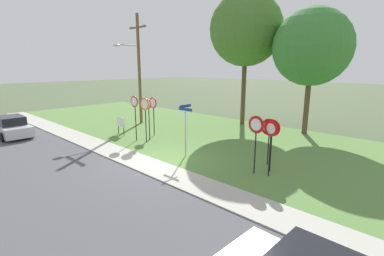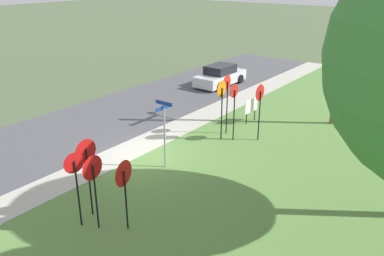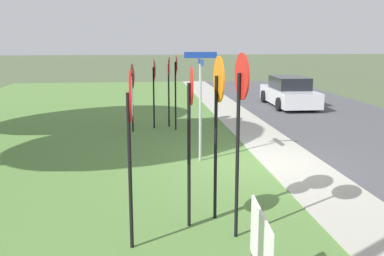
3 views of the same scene
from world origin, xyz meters
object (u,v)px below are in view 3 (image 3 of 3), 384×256
at_px(stop_sign_near_left, 191,115).
at_px(stop_sign_near_right, 218,101).
at_px(yield_sign_near_right, 133,81).
at_px(notice_board, 261,248).
at_px(stop_sign_far_center, 240,106).
at_px(yield_sign_far_left, 176,72).
at_px(stop_sign_far_left, 131,120).
at_px(street_name_post, 200,97).
at_px(yield_sign_near_left, 169,75).
at_px(parked_sedan_distant, 289,93).
at_px(yield_sign_far_right, 154,76).

height_order(stop_sign_near_left, stop_sign_near_right, stop_sign_near_right).
xyz_separation_m(yield_sign_near_right, notice_board, (-10.47, -1.57, -0.87)).
distance_m(stop_sign_far_center, notice_board, 2.43).
height_order(stop_sign_far_center, yield_sign_far_left, stop_sign_far_center).
distance_m(stop_sign_near_right, yield_sign_far_left, 7.76).
distance_m(stop_sign_far_left, stop_sign_far_center, 1.65).
bearing_deg(notice_board, stop_sign_near_right, 4.18).
xyz_separation_m(stop_sign_near_left, street_name_post, (4.03, -0.68, -0.23)).
bearing_deg(notice_board, yield_sign_near_left, 5.66).
distance_m(stop_sign_near_right, street_name_post, 3.77).
height_order(stop_sign_near_left, parked_sedan_distant, stop_sign_near_left).
distance_m(stop_sign_near_left, notice_board, 2.82).
bearing_deg(stop_sign_near_left, stop_sign_far_center, -121.67).
xyz_separation_m(stop_sign_near_right, yield_sign_far_right, (8.14, 0.83, -0.24)).
distance_m(stop_sign_far_center, street_name_post, 4.54).
relative_size(yield_sign_near_left, yield_sign_far_left, 0.94).
bearing_deg(stop_sign_far_left, parked_sedan_distant, -26.76).
height_order(stop_sign_far_left, street_name_post, street_name_post).
relative_size(yield_sign_far_left, parked_sedan_distant, 0.59).
bearing_deg(yield_sign_far_right, yield_sign_near_right, 122.02).
bearing_deg(stop_sign_near_right, yield_sign_near_left, -0.77).
height_order(yield_sign_far_right, parked_sedan_distant, yield_sign_far_right).
relative_size(stop_sign_near_right, parked_sedan_distant, 0.63).
xyz_separation_m(yield_sign_near_left, street_name_post, (-4.63, -0.49, -0.17)).
bearing_deg(stop_sign_far_left, notice_board, -142.63).
bearing_deg(street_name_post, yield_sign_near_right, 24.53).
height_order(stop_sign_near_right, parked_sedan_distant, stop_sign_near_right).
distance_m(notice_board, parked_sedan_distant, 16.64).
distance_m(yield_sign_near_right, yield_sign_far_right, 0.91).
relative_size(yield_sign_far_right, parked_sedan_distant, 0.55).
xyz_separation_m(notice_board, parked_sedan_distant, (15.68, -5.58, -0.23)).
distance_m(yield_sign_far_left, parked_sedan_distant, 7.74).
xyz_separation_m(yield_sign_near_right, yield_sign_far_right, (0.52, -0.73, 0.12)).
relative_size(stop_sign_far_left, yield_sign_far_right, 1.09).
bearing_deg(yield_sign_near_right, yield_sign_near_left, -69.79).
bearing_deg(street_name_post, notice_board, 178.46).
bearing_deg(yield_sign_near_left, yield_sign_far_right, 123.46).
bearing_deg(notice_board, yield_sign_far_left, 4.68).
xyz_separation_m(stop_sign_near_right, stop_sign_far_center, (-0.78, -0.21, 0.03)).
height_order(stop_sign_far_left, yield_sign_far_right, stop_sign_far_left).
height_order(yield_sign_far_left, notice_board, yield_sign_far_left).
bearing_deg(yield_sign_far_right, stop_sign_near_left, 179.03).
distance_m(yield_sign_near_right, parked_sedan_distant, 8.91).
distance_m(yield_sign_far_left, notice_board, 10.67).
distance_m(stop_sign_far_center, yield_sign_near_right, 8.59).
xyz_separation_m(stop_sign_far_center, parked_sedan_distant, (13.61, -5.38, -1.48)).
distance_m(yield_sign_near_right, street_name_post, 4.26).
xyz_separation_m(yield_sign_near_left, parked_sedan_distant, (4.46, -5.88, -1.22)).
bearing_deg(parked_sedan_distant, yield_sign_near_right, 127.45).
height_order(stop_sign_near_right, yield_sign_near_left, stop_sign_near_right).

